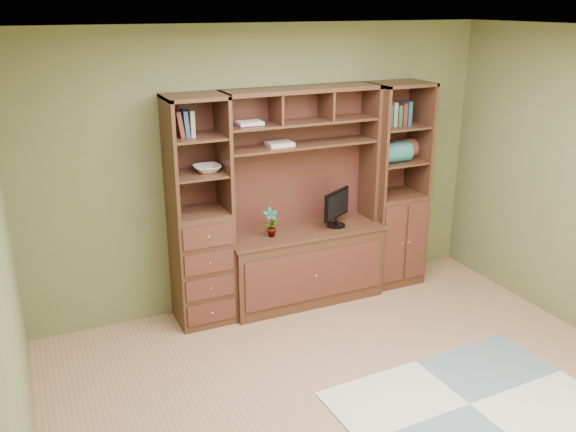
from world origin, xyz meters
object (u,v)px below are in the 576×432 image
left_tower (200,213)px  right_tower (395,186)px  monitor (337,202)px  center_hutch (305,200)px

left_tower → right_tower: size_ratio=1.00×
right_tower → monitor: right_tower is taller
right_tower → center_hutch: bearing=-177.8°
center_hutch → right_tower: (1.02, 0.04, 0.00)m
right_tower → left_tower: bearing=180.0°
left_tower → monitor: left_tower is taller
left_tower → monitor: 1.32m
center_hutch → monitor: bearing=-6.3°
left_tower → right_tower: bearing=0.0°
right_tower → monitor: bearing=-173.9°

